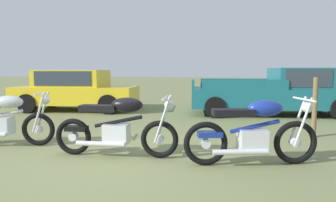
# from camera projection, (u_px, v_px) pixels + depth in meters

# --- Properties ---
(ground_plane) EXTENTS (120.00, 120.00, 0.00)m
(ground_plane) POSITION_uv_depth(u_px,v_px,m) (107.00, 159.00, 4.68)
(ground_plane) COLOR olive
(motorcycle_silver) EXTENTS (2.04, 0.79, 1.02)m
(motorcycle_silver) POSITION_uv_depth(u_px,v_px,m) (1.00, 120.00, 5.45)
(motorcycle_silver) COLOR black
(motorcycle_silver) RESTS_ON ground
(motorcycle_black) EXTENTS (2.07, 0.64, 1.02)m
(motorcycle_black) POSITION_uv_depth(u_px,v_px,m) (117.00, 127.00, 4.76)
(motorcycle_black) COLOR black
(motorcycle_black) RESTS_ON ground
(motorcycle_blue) EXTENTS (1.98, 0.84, 1.02)m
(motorcycle_blue) POSITION_uv_depth(u_px,v_px,m) (253.00, 133.00, 4.33)
(motorcycle_blue) COLOR black
(motorcycle_blue) RESTS_ON ground
(car_yellow) EXTENTS (4.32, 2.27, 1.43)m
(car_yellow) POSITION_uv_depth(u_px,v_px,m) (75.00, 88.00, 10.38)
(car_yellow) COLOR gold
(car_yellow) RESTS_ON ground
(pickup_truck_teal) EXTENTS (5.14, 2.32, 1.49)m
(pickup_truck_teal) POSITION_uv_depth(u_px,v_px,m) (278.00, 91.00, 9.30)
(pickup_truck_teal) COLOR #19606B
(pickup_truck_teal) RESTS_ON ground
(fence_post_wooden) EXTENTS (0.10, 0.10, 1.27)m
(fence_post_wooden) POSITION_uv_depth(u_px,v_px,m) (315.00, 107.00, 6.15)
(fence_post_wooden) COLOR brown
(fence_post_wooden) RESTS_ON ground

